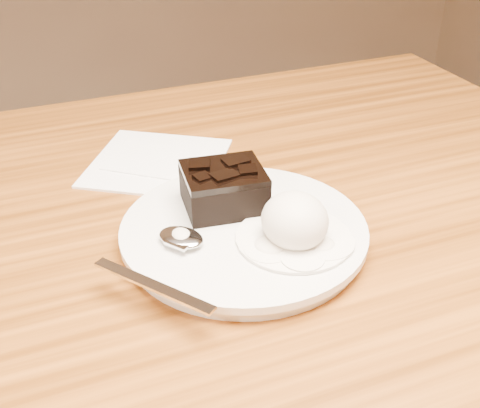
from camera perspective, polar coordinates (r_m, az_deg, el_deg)
name	(u,v)px	position (r m, az deg, el deg)	size (l,w,h in m)	color
plate	(244,234)	(0.62, 0.35, -2.80)	(0.25, 0.25, 0.02)	white
brownie	(224,191)	(0.64, -1.50, 1.20)	(0.08, 0.07, 0.04)	black
ice_cream_scoop	(295,220)	(0.58, 5.06, -1.52)	(0.06, 0.07, 0.05)	silver
melt_puddle	(294,239)	(0.60, 4.97, -3.21)	(0.11, 0.11, 0.00)	white
spoon	(181,239)	(0.59, -5.43, -3.21)	(0.03, 0.18, 0.01)	silver
napkin	(157,161)	(0.78, -7.61, 3.90)	(0.16, 0.16, 0.01)	white
crumb_a	(303,257)	(0.57, 5.82, -4.84)	(0.01, 0.01, 0.00)	black
crumb_b	(284,240)	(0.59, 4.10, -3.29)	(0.01, 0.01, 0.00)	black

